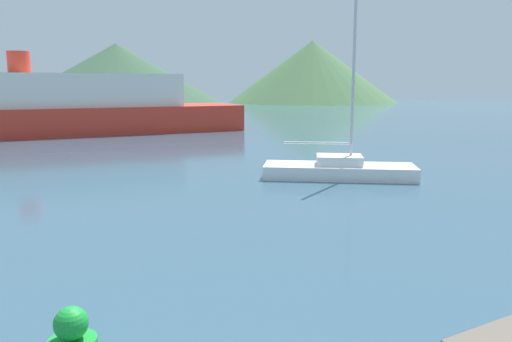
{
  "coord_description": "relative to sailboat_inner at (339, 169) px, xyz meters",
  "views": [
    {
      "loc": [
        -3.97,
        -0.64,
        3.89
      ],
      "look_at": [
        0.48,
        14.0,
        1.2
      ],
      "focal_mm": 35.0,
      "sensor_mm": 36.0,
      "label": 1
    }
  ],
  "objects": [
    {
      "name": "buoy_marker",
      "position": [
        -9.86,
        -11.54,
        -0.07
      ],
      "size": [
        0.69,
        0.69,
        0.8
      ],
      "color": "green",
      "rests_on": "ground_plane"
    },
    {
      "name": "hill_east",
      "position": [
        32.98,
        79.92,
        5.98
      ],
      "size": [
        35.21,
        35.21,
        12.75
      ],
      "color": "#476B42",
      "rests_on": "ground_plane"
    },
    {
      "name": "hill_central",
      "position": [
        -6.55,
        79.97,
        5.23
      ],
      "size": [
        40.12,
        40.12,
        11.26
      ],
      "color": "#38563D",
      "rests_on": "ground_plane"
    },
    {
      "name": "ferry_distant",
      "position": [
        -15.12,
        22.72,
        1.65
      ],
      "size": [
        34.28,
        11.14,
        6.25
      ],
      "rotation": [
        0.0,
        0.0,
        0.14
      ],
      "color": "red",
      "rests_on": "ground_plane"
    },
    {
      "name": "sailboat_inner",
      "position": [
        0.0,
        0.0,
        0.0
      ],
      "size": [
        6.49,
        4.29,
        7.99
      ],
      "rotation": [
        0.0,
        0.0,
        -0.41
      ],
      "color": "white",
      "rests_on": "ground_plane"
    }
  ]
}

